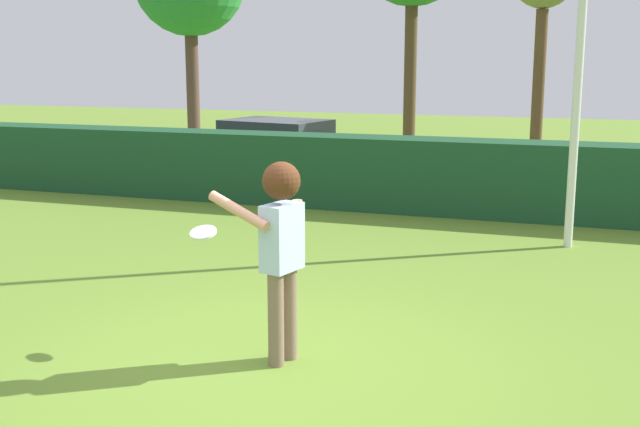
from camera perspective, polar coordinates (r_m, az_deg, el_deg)
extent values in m
plane|color=olive|center=(7.12, -4.06, -10.68)|extent=(60.00, 60.00, 0.00)
cylinder|color=#7D6353|center=(6.92, -3.19, -7.61)|extent=(0.14, 0.14, 0.84)
cylinder|color=#7D6353|center=(7.08, -2.23, -7.18)|extent=(0.14, 0.14, 0.84)
cube|color=#AEC9EC|center=(6.80, -2.76, -1.72)|extent=(0.31, 0.42, 0.58)
cylinder|color=tan|center=(6.74, -5.87, 0.19)|extent=(0.62, 0.24, 0.30)
cylinder|color=tan|center=(7.00, -1.63, -1.52)|extent=(0.09, 0.09, 0.62)
sphere|color=tan|center=(6.72, -2.79, 2.11)|extent=(0.22, 0.22, 0.22)
sphere|color=#4A2714|center=(6.71, -2.80, 2.36)|extent=(0.33, 0.33, 0.33)
cylinder|color=white|center=(7.35, -8.40, -1.36)|extent=(0.25, 0.24, 0.10)
cylinder|color=silver|center=(11.50, 18.34, 13.50)|extent=(0.12, 0.12, 6.43)
cube|color=#1B4829|center=(13.76, 7.91, 2.71)|extent=(19.81, 0.90, 1.27)
cube|color=#B7B7BC|center=(18.01, -3.15, 4.61)|extent=(4.46, 2.54, 0.55)
cube|color=#2D333D|center=(17.96, -3.17, 6.11)|extent=(2.48, 1.99, 0.40)
cylinder|color=black|center=(18.00, 2.27, 3.73)|extent=(0.61, 0.22, 0.60)
cylinder|color=black|center=(16.54, -0.59, 3.07)|extent=(0.61, 0.22, 0.60)
cylinder|color=black|center=(19.58, -5.30, 4.30)|extent=(0.61, 0.22, 0.60)
cylinder|color=black|center=(18.25, -8.48, 3.72)|extent=(0.61, 0.22, 0.60)
cylinder|color=#513831|center=(25.20, -9.15, 9.55)|extent=(0.40, 0.40, 3.93)
cylinder|color=brown|center=(19.35, 15.42, 8.50)|extent=(0.28, 0.28, 3.72)
cylinder|color=#503A24|center=(20.78, 6.50, 10.05)|extent=(0.32, 0.32, 4.48)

